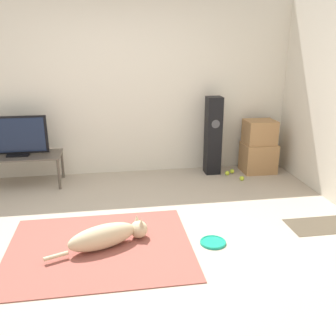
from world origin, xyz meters
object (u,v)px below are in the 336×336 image
Objects in this scene: cardboard_box_lower at (258,158)px; tennis_ball_near_speaker at (232,171)px; tv_stand at (19,158)px; tennis_ball_by_boxes at (242,178)px; dog at (108,236)px; tv at (16,136)px; floor_speaker at (213,136)px; frisbee at (213,242)px; tennis_ball_loose_on_carpet at (227,173)px; cardboard_box_upper at (260,132)px.

tennis_ball_near_speaker is (-0.41, -0.03, -0.19)m from cardboard_box_lower.
tv_stand is 17.00× the size of tennis_ball_by_boxes.
tennis_ball_by_boxes is (1.91, 1.56, -0.09)m from dog.
cardboard_box_lower reaches higher than tennis_ball_by_boxes.
tv reaches higher than cardboard_box_lower.
floor_speaker is 1.03× the size of tv_stand.
tennis_ball_near_speaker is (0.85, 1.97, 0.02)m from frisbee.
floor_speaker reaches higher than tennis_ball_near_speaker.
tennis_ball_loose_on_carpet reaches higher than frisbee.
cardboard_box_upper is 3.45m from tv_stand.
floor_speaker is at bearing 165.01° from tennis_ball_near_speaker.
frisbee is 0.32× the size of tv.
cardboard_box_upper is at bearing 0.84° from tv_stand.
cardboard_box_lower reaches higher than tennis_ball_near_speaker.
floor_speaker is 0.60m from tennis_ball_loose_on_carpet.
tennis_ball_by_boxes is (0.89, 1.65, 0.02)m from frisbee.
tv reaches higher than tv_stand.
tv is 3.01m from tennis_ball_loose_on_carpet.
tennis_ball_near_speaker is (1.87, 1.88, -0.09)m from dog.
dog is at bearing -58.02° from tv.
tv is at bearing -179.37° from cardboard_box_lower.
tv_stand reaches higher than tennis_ball_loose_on_carpet.
frisbee is 2.44m from cardboard_box_upper.
floor_speaker reaches higher than cardboard_box_lower.
frisbee is 2.04m from tennis_ball_loose_on_carpet.
frisbee is 2.19m from floor_speaker.
floor_speaker is 17.43× the size of tennis_ball_by_boxes.
dog is 14.77× the size of tennis_ball_by_boxes.
tv_stand reaches higher than dog.
floor_speaker is 2.75m from tv_stand.
tv is (-2.74, -0.09, 0.12)m from floor_speaker.
tennis_ball_near_speaker is 1.00× the size of tennis_ball_loose_on_carpet.
tennis_ball_loose_on_carpet is (-0.51, -0.10, -0.19)m from cardboard_box_lower.
cardboard_box_lower reaches higher than frisbee.
cardboard_box_upper is 0.39× the size of tv_stand.
tv_stand is at bearing 178.88° from tennis_ball_loose_on_carpet.
tv_stand is at bearing -179.33° from cardboard_box_lower.
cardboard_box_upper is at bearing 12.00° from tennis_ball_loose_on_carpet.
floor_speaker is at bearing 175.90° from cardboard_box_lower.
tv reaches higher than cardboard_box_upper.
frisbee is 0.59× the size of cardboard_box_upper.
cardboard_box_upper is at bearing 0.79° from tv.
frisbee is at bearing -111.58° from tennis_ball_loose_on_carpet.
dog is at bearing -134.90° from tennis_ball_near_speaker.
tennis_ball_loose_on_carpet is (-0.14, 0.25, 0.00)m from tennis_ball_by_boxes.
tennis_ball_near_speaker is at bearing 35.70° from tennis_ball_loose_on_carpet.
tv is at bearing -179.21° from cardboard_box_upper.
cardboard_box_lower is 3.48m from tv.
floor_speaker is at bearing 143.25° from tennis_ball_loose_on_carpet.
tv_stand is at bearing -179.77° from tennis_ball_near_speaker.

